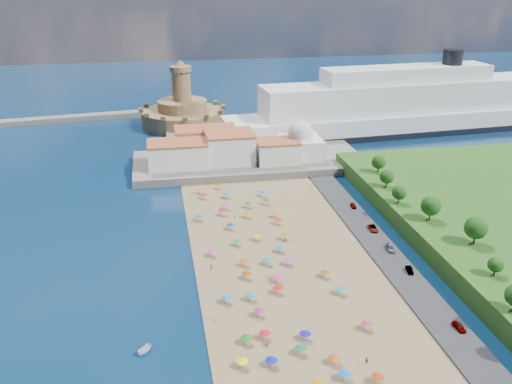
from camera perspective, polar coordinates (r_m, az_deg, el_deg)
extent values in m
plane|color=#071938|center=(158.08, 0.20, -6.09)|extent=(700.00, 700.00, 0.00)
cube|color=#59544C|center=(225.38, -0.68, 2.99)|extent=(90.00, 36.00, 3.00)
cube|color=#59544C|center=(256.37, -6.88, 5.09)|extent=(18.00, 70.00, 2.40)
cube|color=silver|center=(217.01, -7.83, 3.71)|extent=(22.00, 14.00, 9.00)
cube|color=silver|center=(220.21, -2.66, 4.43)|extent=(18.00, 16.00, 11.00)
cube|color=silver|center=(219.90, 2.15, 4.01)|extent=(16.00, 12.00, 8.00)
cube|color=silver|center=(230.94, -5.04, 5.06)|extent=(24.00, 14.00, 10.00)
cube|color=silver|center=(225.87, 4.42, 4.44)|extent=(16.00, 16.00, 8.00)
sphere|color=silver|center=(224.18, 4.46, 5.90)|extent=(10.00, 10.00, 10.00)
cylinder|color=silver|center=(223.18, 4.49, 6.84)|extent=(1.20, 1.20, 1.60)
cylinder|color=olive|center=(284.54, -7.32, 7.32)|extent=(40.00, 40.00, 8.00)
cylinder|color=olive|center=(283.02, -7.38, 8.59)|extent=(24.00, 24.00, 5.00)
cylinder|color=olive|center=(281.05, -7.47, 10.48)|extent=(9.00, 9.00, 14.00)
cylinder|color=olive|center=(279.61, -7.56, 12.12)|extent=(10.40, 10.40, 2.40)
cone|color=olive|center=(279.18, -7.58, 12.67)|extent=(6.00, 6.00, 3.00)
cube|color=black|center=(282.25, 14.36, 6.15)|extent=(174.03, 38.84, 2.78)
cube|color=silver|center=(281.32, 14.44, 6.88)|extent=(173.00, 38.37, 10.29)
cube|color=silver|center=(278.64, 14.67, 9.27)|extent=(138.44, 31.15, 13.73)
cube|color=silver|center=(276.74, 14.87, 11.35)|extent=(81.06, 22.16, 6.86)
cylinder|color=black|center=(287.53, 19.09, 12.65)|extent=(9.15, 9.15, 6.86)
cylinder|color=gray|center=(114.75, 8.84, -17.73)|extent=(0.07, 0.07, 2.00)
cone|color=#0D64B1|center=(114.18, 8.86, -17.38)|extent=(2.50, 2.50, 0.60)
cylinder|color=gray|center=(139.81, 8.45, -9.77)|extent=(0.07, 0.07, 2.00)
cone|color=#107F95|center=(139.35, 8.47, -9.45)|extent=(2.50, 2.50, 0.60)
cylinder|color=gray|center=(123.64, 0.89, -14.15)|extent=(0.07, 0.07, 2.00)
cone|color=red|center=(123.12, 0.89, -13.81)|extent=(2.50, 2.50, 0.60)
cylinder|color=gray|center=(176.85, -5.77, -2.61)|extent=(0.07, 0.07, 2.00)
cone|color=#0F628F|center=(176.49, -5.78, -2.34)|extent=(2.50, 2.50, 0.60)
cylinder|color=gray|center=(128.56, 10.99, -13.04)|extent=(0.07, 0.07, 2.00)
cone|color=#B12553|center=(128.06, 11.02, -12.71)|extent=(2.50, 2.50, 0.60)
cylinder|color=gray|center=(177.95, -0.89, -2.34)|extent=(0.07, 0.07, 2.00)
cone|color=#CE5F0B|center=(177.58, -0.89, -2.07)|extent=(2.50, 2.50, 0.60)
cylinder|color=gray|center=(164.20, 2.84, -4.52)|extent=(0.07, 0.07, 2.00)
cone|color=#8E6B0C|center=(163.80, 2.85, -4.23)|extent=(2.50, 2.50, 0.60)
cylinder|color=gray|center=(144.63, -0.94, -8.36)|extent=(0.07, 0.07, 2.00)
cone|color=#783D0A|center=(144.19, -0.95, -8.05)|extent=(2.50, 2.50, 0.60)
cylinder|color=gray|center=(163.66, 0.08, -4.58)|extent=(0.07, 0.07, 2.00)
cone|color=#FCA50B|center=(163.27, 0.08, -4.30)|extent=(2.50, 2.50, 0.60)
cylinder|color=gray|center=(151.04, 3.21, -7.00)|extent=(0.07, 0.07, 2.00)
cone|color=#B727A7|center=(150.61, 3.22, -6.70)|extent=(2.50, 2.50, 0.60)
cylinder|color=gray|center=(155.50, -4.43, -6.14)|extent=(0.07, 0.07, 2.00)
cone|color=#C3299C|center=(155.08, -4.44, -5.85)|extent=(2.50, 2.50, 0.60)
cylinder|color=gray|center=(184.51, -3.05, -1.46)|extent=(0.07, 0.07, 2.00)
cone|color=#BF29AE|center=(184.16, -3.05, -1.21)|extent=(2.50, 2.50, 0.60)
cylinder|color=gray|center=(193.19, -5.26, -0.44)|extent=(0.07, 0.07, 2.00)
cone|color=#A0240E|center=(192.85, -5.26, -0.19)|extent=(2.50, 2.50, 0.60)
cylinder|color=gray|center=(135.22, -3.00, -10.72)|extent=(0.07, 0.07, 2.00)
cone|color=#0E6CB6|center=(134.74, -3.01, -10.40)|extent=(2.50, 2.50, 0.60)
cylinder|color=gray|center=(187.87, 1.01, -1.00)|extent=(0.07, 0.07, 2.00)
cone|color=#226712|center=(187.53, 1.02, -0.75)|extent=(2.50, 2.50, 0.60)
cylinder|color=gray|center=(179.89, -3.38, -2.10)|extent=(0.07, 0.07, 2.00)
cone|color=#D7114E|center=(179.53, -3.39, -1.84)|extent=(2.50, 2.50, 0.60)
cylinder|color=gray|center=(146.21, 6.92, -8.17)|extent=(0.07, 0.07, 2.00)
cone|color=#864E0C|center=(145.77, 6.94, -7.87)|extent=(2.50, 2.50, 0.60)
cylinder|color=gray|center=(150.30, -1.16, -7.12)|extent=(0.07, 0.07, 2.00)
cone|color=#CE4909|center=(149.87, -1.17, -6.82)|extent=(2.50, 2.50, 0.60)
cylinder|color=gray|center=(201.27, -3.75, 0.54)|extent=(0.07, 0.07, 2.00)
cone|color=#864F0C|center=(200.95, -3.75, 0.78)|extent=(2.50, 2.50, 0.60)
cylinder|color=gray|center=(119.91, 4.49, -15.52)|extent=(0.07, 0.07, 2.00)
cone|color=#12693B|center=(119.37, 4.50, -15.18)|extent=(2.50, 2.50, 0.60)
cylinder|color=gray|center=(138.78, 2.18, -9.78)|extent=(0.07, 0.07, 2.00)
cone|color=red|center=(138.31, 2.19, -9.46)|extent=(2.50, 2.50, 0.60)
cylinder|color=gray|center=(193.11, -3.02, -0.38)|extent=(0.07, 0.07, 2.00)
cone|color=#0D6D79|center=(192.77, -3.02, -0.13)|extent=(2.50, 2.50, 0.60)
cylinder|color=gray|center=(122.35, -0.97, -14.59)|extent=(0.07, 0.07, 2.00)
cone|color=#14721A|center=(121.82, -0.98, -14.25)|extent=(2.50, 2.50, 0.60)
cylinder|color=gray|center=(136.05, -0.52, -10.47)|extent=(0.07, 0.07, 2.00)
cone|color=#0F8A7A|center=(135.57, -0.52, -10.14)|extent=(2.50, 2.50, 0.60)
cylinder|color=gray|center=(185.29, -0.80, -1.33)|extent=(0.07, 0.07, 2.00)
cone|color=#216C13|center=(184.94, -0.80, -1.07)|extent=(2.50, 2.50, 0.60)
cylinder|color=gray|center=(116.33, -1.40, -16.80)|extent=(0.07, 0.07, 2.00)
cone|color=yellow|center=(115.77, -1.40, -16.45)|extent=(2.50, 2.50, 0.60)
cylinder|color=gray|center=(118.25, 7.85, -16.30)|extent=(0.07, 0.07, 2.00)
cone|color=#C34F0F|center=(117.70, 7.87, -15.95)|extent=(2.50, 2.50, 0.60)
cylinder|color=gray|center=(130.56, 0.31, -11.99)|extent=(0.07, 0.07, 2.00)
cone|color=#A2225D|center=(130.07, 0.31, -11.66)|extent=(2.50, 2.50, 0.60)
cylinder|color=gray|center=(197.70, -5.56, 0.08)|extent=(0.07, 0.07, 2.00)
cone|color=#F2580A|center=(197.37, -5.57, 0.32)|extent=(2.50, 2.50, 0.60)
cylinder|color=gray|center=(150.91, 1.12, -6.99)|extent=(0.07, 0.07, 2.00)
cone|color=#0E7A80|center=(150.48, 1.12, -6.69)|extent=(2.50, 2.50, 0.60)
cylinder|color=gray|center=(173.64, 2.26, -2.99)|extent=(0.07, 0.07, 2.00)
cone|color=red|center=(173.27, 2.26, -2.72)|extent=(2.50, 2.50, 0.60)
cylinder|color=gray|center=(115.11, 12.05, -17.85)|extent=(0.07, 0.07, 2.00)
cone|color=#B2300E|center=(114.55, 12.08, -17.50)|extent=(2.50, 2.50, 0.60)
cylinder|color=gray|center=(160.76, -1.90, -5.10)|extent=(0.07, 0.07, 2.00)
cone|color=#157733|center=(160.36, -1.90, -4.81)|extent=(2.50, 2.50, 0.60)
cylinder|color=gray|center=(194.58, 0.56, -0.18)|extent=(0.07, 0.07, 2.00)
cone|color=#0D5DB1|center=(194.24, 0.56, 0.07)|extent=(2.50, 2.50, 0.60)
cylinder|color=gray|center=(123.93, 4.95, -14.15)|extent=(0.07, 0.07, 2.00)
cone|color=#1D0DAC|center=(123.41, 4.96, -13.81)|extent=(2.50, 2.50, 0.60)
cylinder|color=gray|center=(116.60, 1.54, -16.70)|extent=(0.07, 0.07, 2.00)
cone|color=#0C19A5|center=(116.04, 1.55, -16.35)|extent=(2.50, 2.50, 0.60)
cylinder|color=gray|center=(170.43, -2.58, -3.49)|extent=(0.07, 0.07, 2.00)
cone|color=#0D32AD|center=(170.05, -2.59, -3.21)|extent=(2.50, 2.50, 0.60)
cylinder|color=gray|center=(178.43, 1.95, -2.28)|extent=(0.07, 0.07, 2.00)
cone|color=#CB580B|center=(178.07, 1.96, -2.01)|extent=(2.50, 2.50, 0.60)
cylinder|color=gray|center=(157.34, 2.46, -5.74)|extent=(0.07, 0.07, 2.00)
cone|color=#107399|center=(156.93, 2.47, -5.45)|extent=(2.50, 2.50, 0.60)
cylinder|color=gray|center=(143.13, 2.19, -8.72)|extent=(0.07, 0.07, 2.00)
cone|color=#AF25AD|center=(142.68, 2.19, -8.41)|extent=(2.50, 2.50, 0.60)
cone|color=orange|center=(111.42, 6.19, -18.37)|extent=(2.50, 2.50, 0.60)
imported|color=tan|center=(176.39, -5.37, -2.74)|extent=(0.90, 1.16, 1.58)
imported|color=tan|center=(163.18, 3.00, -4.72)|extent=(0.73, 0.82, 1.89)
imported|color=tan|center=(121.69, 1.12, -14.91)|extent=(1.63, 1.07, 1.69)
imported|color=tan|center=(149.39, -4.46, -7.46)|extent=(0.98, 1.01, 1.64)
imported|color=tan|center=(129.22, -4.20, -12.50)|extent=(0.58, 0.75, 1.82)
imported|color=tan|center=(145.02, 1.44, -8.34)|extent=(0.97, 0.78, 1.73)
imported|color=tan|center=(119.12, 10.99, -16.25)|extent=(0.88, 1.17, 1.85)
imported|color=tan|center=(177.41, -2.15, -2.49)|extent=(0.89, 0.99, 1.67)
imported|color=white|center=(122.63, -11.06, -15.26)|extent=(3.63, 3.78, 1.47)
imported|color=gray|center=(187.48, 9.72, -1.35)|extent=(1.95, 3.88, 1.27)
imported|color=gray|center=(172.67, 11.63, -3.55)|extent=(2.64, 5.02, 1.35)
imported|color=gray|center=(152.17, 15.09, -7.52)|extent=(1.94, 3.94, 1.24)
imported|color=gray|center=(161.84, 13.32, -5.46)|extent=(2.69, 5.17, 1.43)
imported|color=gray|center=(133.45, 19.64, -12.55)|extent=(1.86, 3.97, 1.31)
cylinder|color=#382314|center=(145.76, 22.74, -7.36)|extent=(0.50, 0.50, 2.09)
sphere|color=#14380F|center=(144.91, 22.85, -6.70)|extent=(3.76, 3.76, 3.76)
cylinder|color=#382314|center=(159.32, 21.00, -4.33)|extent=(0.50, 0.50, 3.34)
sphere|color=#14380F|center=(158.10, 21.14, -3.35)|extent=(6.02, 6.02, 6.02)
cylinder|color=#382314|center=(169.90, 16.99, -2.21)|extent=(0.50, 0.50, 3.18)
sphere|color=#14380F|center=(168.81, 17.09, -1.32)|extent=(5.73, 5.73, 5.73)
cylinder|color=#382314|center=(179.52, 14.07, -0.72)|extent=(0.50, 0.50, 2.51)
sphere|color=#14380F|center=(178.70, 14.13, -0.05)|extent=(4.52, 4.52, 4.52)
cylinder|color=#382314|center=(191.66, 12.90, 0.85)|extent=(0.50, 0.50, 2.60)
sphere|color=#14380F|center=(190.86, 12.95, 1.51)|extent=(4.69, 4.69, 4.69)
cylinder|color=#382314|center=(204.94, 12.11, 2.31)|extent=(0.50, 0.50, 2.77)
sphere|color=#14380F|center=(204.15, 12.17, 2.97)|extent=(4.99, 4.99, 4.99)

